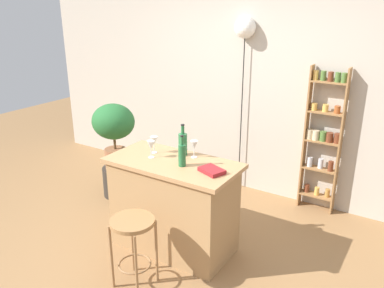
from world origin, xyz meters
The scene contains 14 objects.
ground centered at (0.00, 0.00, 0.00)m, with size 12.00×12.00×0.00m, color olive.
back_wall centered at (0.00, 1.95, 1.40)m, with size 6.40×0.10×2.80m, color #BCB2A3.
kitchen_counter centered at (0.00, 0.30, 0.46)m, with size 1.23×0.62×0.91m.
bar_stool centered at (0.04, -0.33, 0.48)m, with size 0.37×0.37×0.63m.
spice_shelf centered at (0.96, 1.82, 0.88)m, with size 0.40×0.13×1.66m.
plant_stool centered at (-1.23, 0.84, 0.19)m, with size 0.35×0.35×0.37m, color #2D2823.
potted_plant centered at (-1.23, 0.84, 0.90)m, with size 0.53×0.47×0.80m.
bottle_olive_oil centered at (0.13, 0.26, 1.02)m, with size 0.07×0.07×0.29m.
bottle_spirits_clear centered at (-0.01, 0.48, 1.03)m, with size 0.08×0.08×0.31m.
wine_glass_left centered at (0.11, 0.49, 1.03)m, with size 0.07×0.07×0.16m.
wine_glass_center centered at (-0.28, 0.38, 1.03)m, with size 0.07×0.07×0.16m.
wine_glass_right centered at (-0.23, 0.27, 1.03)m, with size 0.07×0.07×0.16m.
cookbook centered at (0.43, 0.27, 0.93)m, with size 0.21×0.15×0.04m, color maroon.
pendant_globe_light centered at (-0.05, 1.84, 2.00)m, with size 0.25×0.25×2.14m.
Camera 1 is at (1.92, -2.42, 2.28)m, focal length 36.65 mm.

